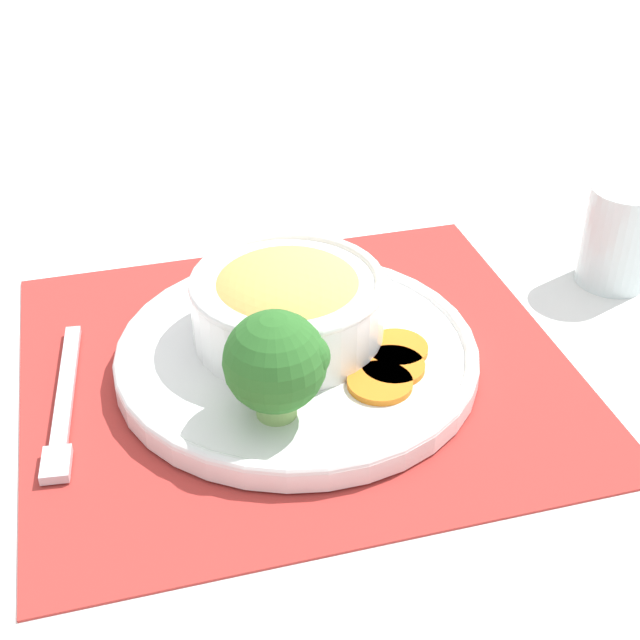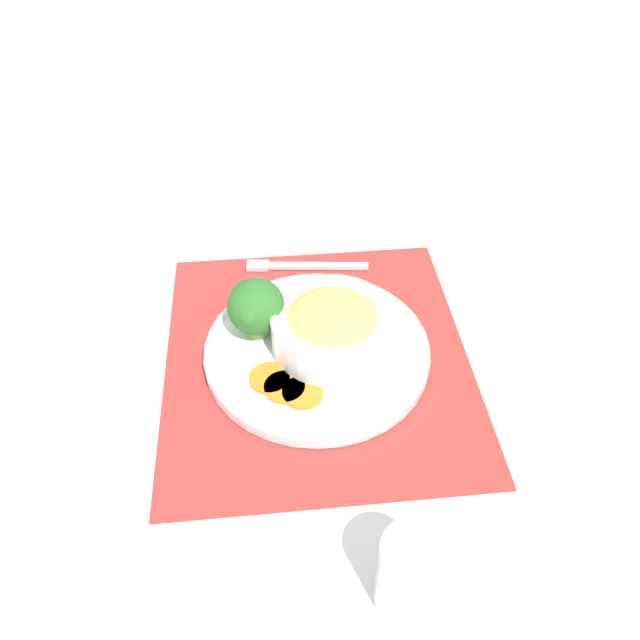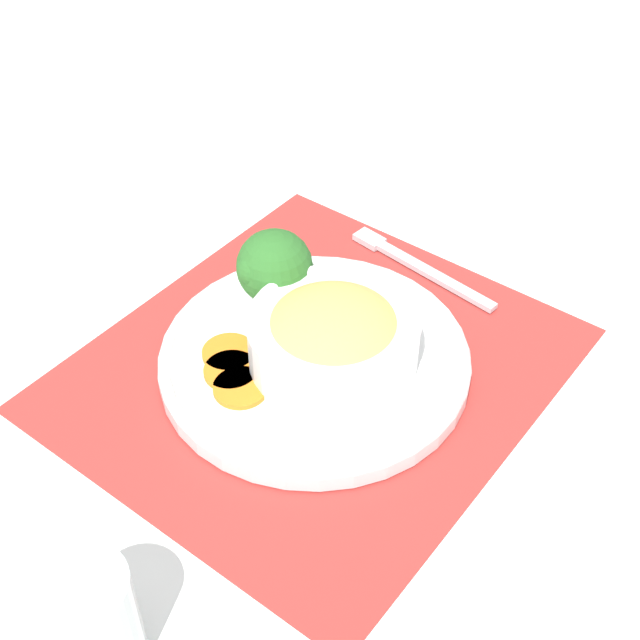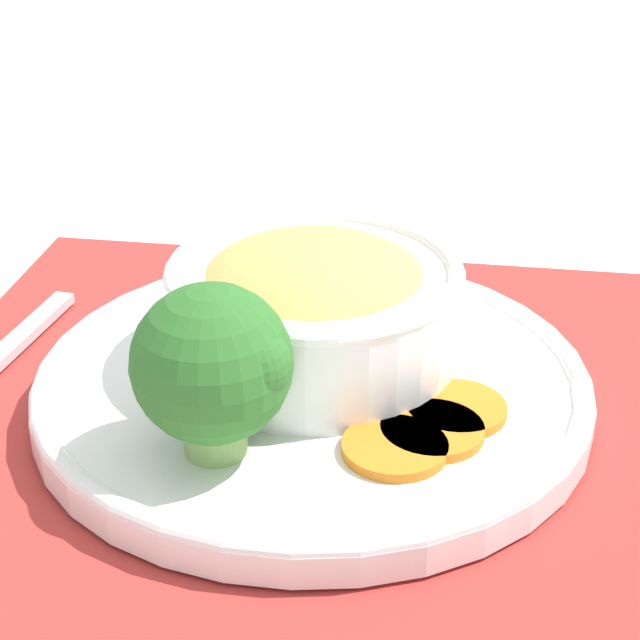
{
  "view_description": "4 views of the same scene",
  "coord_description": "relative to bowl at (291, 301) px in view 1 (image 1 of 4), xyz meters",
  "views": [
    {
      "loc": [
        0.19,
        0.54,
        0.44
      ],
      "look_at": [
        -0.02,
        0.01,
        0.05
      ],
      "focal_mm": 50.0,
      "sensor_mm": 36.0,
      "label": 1
    },
    {
      "loc": [
        -0.54,
        0.11,
        0.59
      ],
      "look_at": [
        0.01,
        -0.01,
        0.05
      ],
      "focal_mm": 35.0,
      "sensor_mm": 36.0,
      "label": 2
    },
    {
      "loc": [
        -0.5,
        -0.32,
        0.59
      ],
      "look_at": [
        0.01,
        0.0,
        0.06
      ],
      "focal_mm": 50.0,
      "sensor_mm": 36.0,
      "label": 3
    },
    {
      "loc": [
        -0.03,
        0.48,
        0.3
      ],
      "look_at": [
        -0.0,
        -0.01,
        0.05
      ],
      "focal_mm": 60.0,
      "sensor_mm": 36.0,
      "label": 4
    }
  ],
  "objects": [
    {
      "name": "plate",
      "position": [
        0.0,
        0.02,
        -0.04
      ],
      "size": [
        0.29,
        0.29,
        0.02
      ],
      "color": "white",
      "rests_on": "placemat"
    },
    {
      "name": "ground_plane",
      "position": [
        0.0,
        0.02,
        -0.05
      ],
      "size": [
        4.0,
        4.0,
        0.0
      ],
      "primitive_type": "plane",
      "color": "white"
    },
    {
      "name": "placemat",
      "position": [
        0.0,
        0.02,
        -0.05
      ],
      "size": [
        0.47,
        0.43,
        0.0
      ],
      "color": "#B2332D",
      "rests_on": "ground_plane"
    },
    {
      "name": "water_glass",
      "position": [
        -0.32,
        -0.0,
        -0.01
      ],
      "size": [
        0.07,
        0.07,
        0.09
      ],
      "color": "silver",
      "rests_on": "ground_plane"
    },
    {
      "name": "carrot_slice_far",
      "position": [
        -0.07,
        0.05,
        -0.03
      ],
      "size": [
        0.05,
        0.05,
        0.01
      ],
      "color": "orange",
      "rests_on": "plate"
    },
    {
      "name": "fork",
      "position": [
        0.19,
        0.02,
        -0.05
      ],
      "size": [
        0.05,
        0.18,
        0.01
      ],
      "rotation": [
        0.0,
        0.0,
        -0.21
      ],
      "color": "silver",
      "rests_on": "placemat"
    },
    {
      "name": "carrot_slice_middle",
      "position": [
        -0.06,
        0.07,
        -0.03
      ],
      "size": [
        0.05,
        0.05,
        0.01
      ],
      "color": "orange",
      "rests_on": "plate"
    },
    {
      "name": "carrot_slice_near",
      "position": [
        -0.04,
        0.09,
        -0.03
      ],
      "size": [
        0.05,
        0.05,
        0.01
      ],
      "color": "orange",
      "rests_on": "plate"
    },
    {
      "name": "broccoli_floret",
      "position": [
        0.04,
        0.09,
        0.01
      ],
      "size": [
        0.07,
        0.07,
        0.08
      ],
      "color": "#84AD5B",
      "rests_on": "plate"
    },
    {
      "name": "bowl",
      "position": [
        0.0,
        0.0,
        0.0
      ],
      "size": [
        0.16,
        0.16,
        0.07
      ],
      "color": "white",
      "rests_on": "plate"
    }
  ]
}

